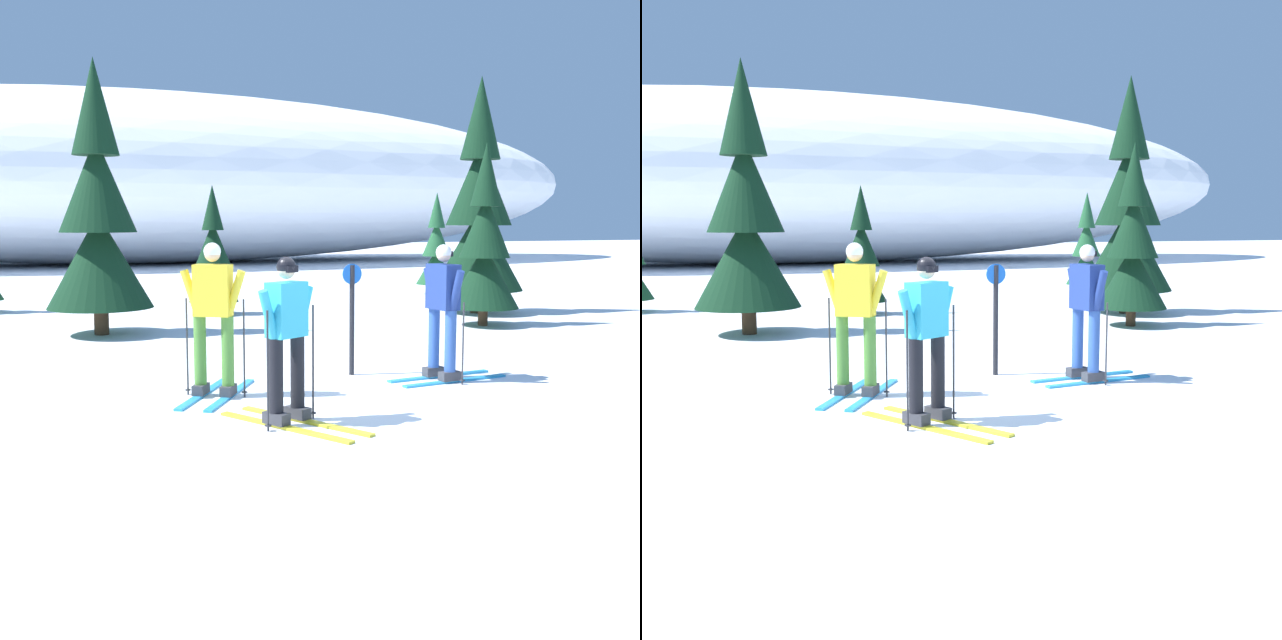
# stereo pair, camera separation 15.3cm
# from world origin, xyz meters

# --- Properties ---
(ground_plane) EXTENTS (120.00, 120.00, 0.00)m
(ground_plane) POSITION_xyz_m (0.00, 0.00, 0.00)
(ground_plane) COLOR white
(skier_navy_jacket) EXTENTS (1.67, 0.84, 1.81)m
(skier_navy_jacket) POSITION_xyz_m (1.74, 0.90, 0.97)
(skier_navy_jacket) COLOR #2893CC
(skier_navy_jacket) RESTS_ON ground
(skier_cyan_jacket) EXTENTS (1.24, 1.78, 1.75)m
(skier_cyan_jacket) POSITION_xyz_m (-0.91, -0.54, 0.91)
(skier_cyan_jacket) COLOR gold
(skier_cyan_jacket) RESTS_ON ground
(skier_yellow_jacket) EXTENTS (1.31, 1.75, 1.86)m
(skier_yellow_jacket) POSITION_xyz_m (-1.32, 0.99, 0.99)
(skier_yellow_jacket) COLOR #2893CC
(skier_yellow_jacket) RESTS_ON ground
(pine_tree_left) EXTENTS (1.95, 1.95, 5.04)m
(pine_tree_left) POSITION_xyz_m (-2.08, 6.90, 2.11)
(pine_tree_left) COLOR #47301E
(pine_tree_left) RESTS_ON ground
(pine_tree_center_left) EXTENTS (1.12, 1.12, 2.91)m
(pine_tree_center_left) POSITION_xyz_m (0.62, 9.29, 1.22)
(pine_tree_center_left) COLOR #47301E
(pine_tree_center_left) RESTS_ON ground
(pine_tree_center_right) EXTENTS (1.41, 1.41, 3.66)m
(pine_tree_center_right) POSITION_xyz_m (5.27, 5.48, 1.53)
(pine_tree_center_right) COLOR #47301E
(pine_tree_center_right) RESTS_ON ground
(pine_tree_right) EXTENTS (2.06, 2.06, 5.32)m
(pine_tree_right) POSITION_xyz_m (6.35, 7.45, 2.23)
(pine_tree_right) COLOR #47301E
(pine_tree_right) RESTS_ON ground
(pine_tree_far_right) EXTENTS (1.12, 1.12, 2.91)m
(pine_tree_far_right) POSITION_xyz_m (7.74, 11.88, 1.22)
(pine_tree_far_right) COLOR #47301E
(pine_tree_far_right) RESTS_ON ground
(snow_ridge_background) EXTENTS (48.09, 15.41, 8.28)m
(snow_ridge_background) POSITION_xyz_m (2.20, 31.79, 4.14)
(snow_ridge_background) COLOR white
(snow_ridge_background) RESTS_ON ground
(trail_marker_post) EXTENTS (0.28, 0.07, 1.54)m
(trail_marker_post) POSITION_xyz_m (0.77, 1.68, 0.87)
(trail_marker_post) COLOR black
(trail_marker_post) RESTS_ON ground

